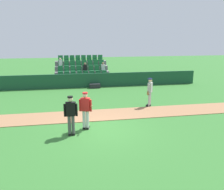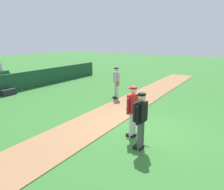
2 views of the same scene
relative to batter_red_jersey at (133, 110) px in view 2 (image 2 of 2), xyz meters
name	(u,v)px [view 2 (image 2 of 2)]	position (x,y,z in m)	size (l,w,h in m)	color
ground_plane	(144,132)	(0.54, -0.19, -0.97)	(80.00, 80.00, 0.00)	#33702D
infield_dirt_path	(97,121)	(0.54, 1.89, -0.95)	(28.00, 1.94, 0.03)	#9E704C
batter_red_jersey	(133,110)	(0.00, 0.00, 0.00)	(0.59, 0.80, 1.76)	silver
umpire_home_plate	(141,118)	(-0.68, -0.57, 0.03)	(0.59, 0.32, 1.76)	#4C4C4C
runner_grey_jersey	(117,82)	(4.12, 3.01, -0.01)	(0.50, 0.57, 1.76)	#B2B2B2
equipment_bag	(8,92)	(1.44, 8.97, -0.79)	(0.90, 0.36, 0.36)	#232328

